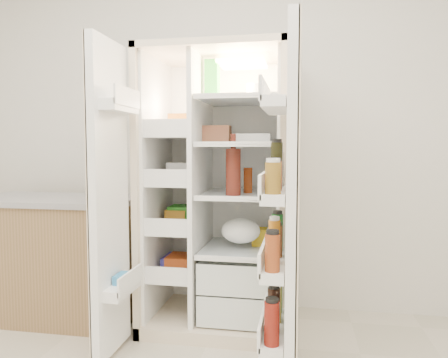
# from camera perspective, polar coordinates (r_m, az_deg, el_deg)

# --- Properties ---
(wall_back) EXTENTS (4.00, 0.02, 2.70)m
(wall_back) POSITION_cam_1_polar(r_m,az_deg,el_deg) (3.17, 0.49, 7.32)
(wall_back) COLOR silver
(wall_back) RESTS_ON floor
(refrigerator) EXTENTS (0.92, 0.70, 1.80)m
(refrigerator) POSITION_cam_1_polar(r_m,az_deg,el_deg) (2.85, -0.28, -4.54)
(refrigerator) COLOR beige
(refrigerator) RESTS_ON floor
(freezer_door) EXTENTS (0.15, 0.40, 1.72)m
(freezer_door) POSITION_cam_1_polar(r_m,az_deg,el_deg) (2.42, -15.11, -2.75)
(freezer_door) COLOR white
(freezer_door) RESTS_ON floor
(fridge_door) EXTENTS (0.17, 0.58, 1.72)m
(fridge_door) POSITION_cam_1_polar(r_m,az_deg,el_deg) (2.10, 8.78, -4.42)
(fridge_door) COLOR white
(fridge_door) RESTS_ON floor
(kitchen_counter) EXTENTS (1.16, 0.61, 0.84)m
(kitchen_counter) POSITION_cam_1_polar(r_m,az_deg,el_deg) (3.22, -21.48, -9.67)
(kitchen_counter) COLOR olive
(kitchen_counter) RESTS_ON floor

